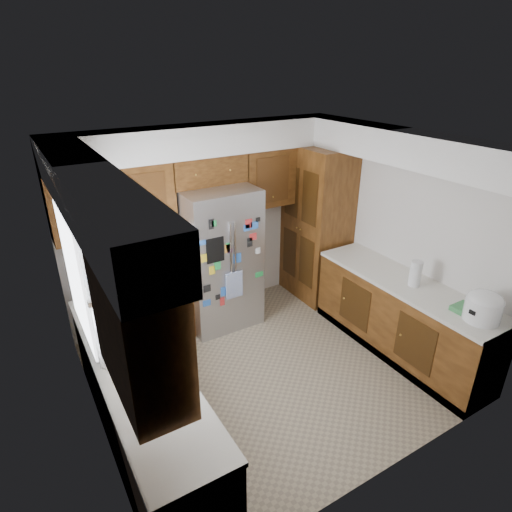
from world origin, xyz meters
The scene contains 12 objects.
floor centered at (0.00, 0.00, 0.00)m, with size 3.60×3.60×0.00m, color tan.
room_shell centered at (-0.11, 0.36, 1.82)m, with size 3.64×3.24×2.52m.
left_counter_run centered at (-1.36, 0.03, 0.43)m, with size 1.36×3.20×0.92m.
right_counter_run centered at (1.50, -0.47, 0.42)m, with size 0.63×2.25×0.92m.
pantry centered at (1.50, 1.15, 1.07)m, with size 0.60×0.90×2.15m, color #3E210B.
fridge centered at (0.00, 1.20, 0.90)m, with size 0.90×0.79×1.80m.
bridge_cabinet centered at (0.00, 1.43, 1.98)m, with size 0.96×0.34×0.35m, color #3E210B.
fridge_top_items centered at (-0.10, 1.38, 2.29)m, with size 0.54×0.31×0.31m.
sink_assembly centered at (-1.50, 0.10, 0.99)m, with size 0.52×0.70×0.37m.
left_counter_clutter centered at (-1.45, 0.85, 1.05)m, with size 0.42×0.91×0.38m.
rice_cooker centered at (1.50, -1.36, 1.07)m, with size 0.34×0.33×0.30m.
paper_towel centered at (1.50, -0.57, 1.06)m, with size 0.13×0.13×0.28m, color white.
Camera 1 is at (-2.09, -3.21, 3.17)m, focal length 30.00 mm.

